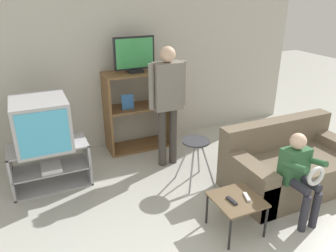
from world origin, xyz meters
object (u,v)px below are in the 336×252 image
(media_shelf, at_px, (137,110))
(couch, at_px, (290,166))
(television_flat, at_px, (134,55))
(snack_table, at_px, (237,202))
(remote_control_white, at_px, (247,197))
(person_standing_adult, at_px, (168,96))
(person_seated_child, at_px, (299,171))
(tv_stand, at_px, (51,166))
(television_main, at_px, (41,123))
(remote_control_black, at_px, (232,201))
(folding_stool, at_px, (196,148))

(media_shelf, distance_m, couch, 2.29)
(television_flat, height_order, snack_table, television_flat)
(remote_control_white, bearing_deg, person_standing_adult, 114.34)
(person_standing_adult, bearing_deg, person_seated_child, -64.87)
(tv_stand, distance_m, television_flat, 1.87)
(person_standing_adult, bearing_deg, snack_table, -87.83)
(television_main, distance_m, person_seated_child, 2.93)
(tv_stand, relative_size, remote_control_black, 6.49)
(television_flat, relative_size, person_standing_adult, 0.36)
(snack_table, distance_m, remote_control_white, 0.11)
(tv_stand, bearing_deg, person_seated_child, -36.49)
(couch, bearing_deg, remote_control_white, -155.46)
(television_main, distance_m, remote_control_white, 2.47)
(media_shelf, distance_m, snack_table, 2.27)
(television_main, xyz_separation_m, person_seated_child, (2.35, -1.73, -0.28))
(folding_stool, bearing_deg, person_seated_child, -57.62)
(television_flat, xyz_separation_m, remote_control_black, (0.20, -2.23, -1.05))
(remote_control_black, height_order, remote_control_white, same)
(couch, distance_m, person_standing_adult, 1.78)
(folding_stool, bearing_deg, couch, -26.56)
(person_seated_child, bearing_deg, television_main, 143.67)
(remote_control_black, distance_m, remote_control_white, 0.17)
(folding_stool, distance_m, remote_control_white, 1.00)
(television_main, relative_size, couch, 0.42)
(television_flat, xyz_separation_m, person_standing_adult, (0.22, -0.65, -0.44))
(television_flat, bearing_deg, couch, -52.05)
(media_shelf, distance_m, folding_stool, 1.32)
(folding_stool, relative_size, remote_control_black, 4.21)
(person_standing_adult, bearing_deg, tv_stand, 176.86)
(tv_stand, bearing_deg, media_shelf, 23.50)
(remote_control_white, bearing_deg, television_main, 154.69)
(folding_stool, distance_m, remote_control_black, 0.99)
(remote_control_white, relative_size, person_seated_child, 0.15)
(remote_control_white, height_order, couch, couch)
(television_main, xyz_separation_m, couch, (2.75, -1.22, -0.58))
(folding_stool, relative_size, snack_table, 1.28)
(remote_control_black, height_order, person_standing_adult, person_standing_adult)
(snack_table, distance_m, person_seated_child, 0.75)
(tv_stand, distance_m, folding_stool, 1.82)
(remote_control_white, bearing_deg, remote_control_black, -164.45)
(television_main, height_order, couch, television_main)
(tv_stand, height_order, media_shelf, media_shelf)
(television_flat, bearing_deg, tv_stand, -157.03)
(television_main, distance_m, television_flat, 1.59)
(television_flat, distance_m, snack_table, 2.49)
(remote_control_white, bearing_deg, media_shelf, 117.70)
(couch, bearing_deg, television_flat, 127.95)
(couch, bearing_deg, person_seated_child, -128.27)
(folding_stool, relative_size, couch, 0.37)
(person_standing_adult, bearing_deg, television_flat, 108.72)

